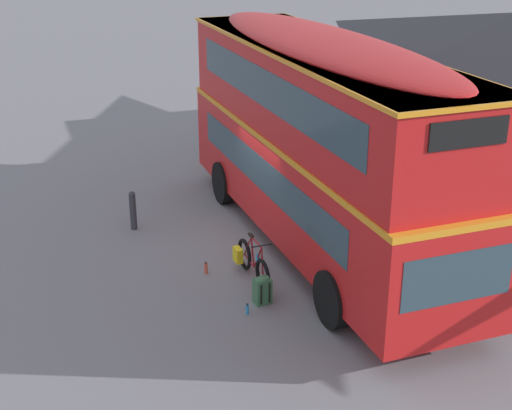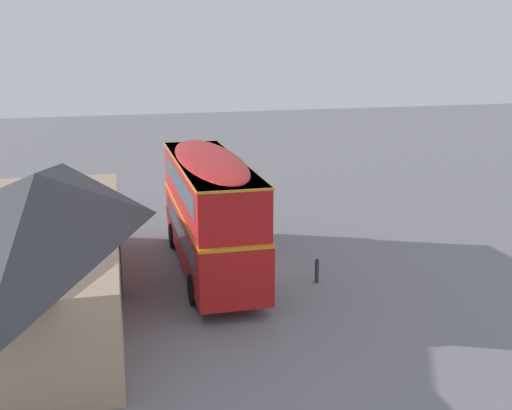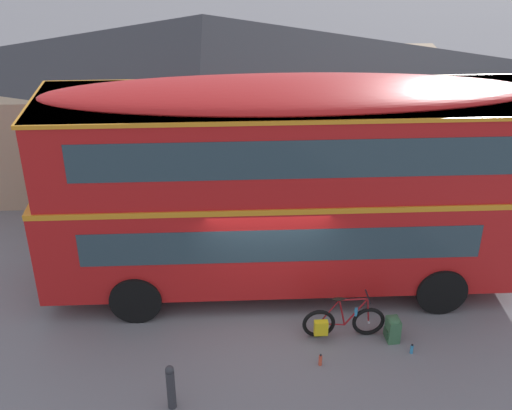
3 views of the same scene
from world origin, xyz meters
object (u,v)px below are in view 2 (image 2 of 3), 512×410
object	(u,v)px
backpack_on_ground	(249,244)
kerb_bollard	(317,270)
double_decker_bus	(210,207)
water_bottle_red_squeeze	(273,258)
touring_bicycle	(251,250)
water_bottle_blue_sports	(257,245)

from	to	relation	value
backpack_on_ground	kerb_bollard	bearing A→B (deg)	-161.53
double_decker_bus	water_bottle_red_squeeze	size ratio (longest dim) A/B	40.87
backpack_on_ground	touring_bicycle	bearing A→B (deg)	169.62
touring_bicycle	double_decker_bus	bearing A→B (deg)	114.81
backpack_on_ground	kerb_bollard	size ratio (longest dim) A/B	0.59
double_decker_bus	touring_bicycle	distance (m)	3.15
touring_bicycle	water_bottle_red_squeeze	world-z (taller)	touring_bicycle
water_bottle_blue_sports	kerb_bollard	bearing A→B (deg)	-167.48
water_bottle_blue_sports	water_bottle_red_squeeze	distance (m)	1.89
double_decker_bus	kerb_bollard	xyz separation A→B (m)	(-2.50, -3.66, -2.15)
backpack_on_ground	water_bottle_red_squeeze	world-z (taller)	backpack_on_ground
water_bottle_red_squeeze	kerb_bollard	xyz separation A→B (m)	(-2.86, -0.87, 0.38)
water_bottle_blue_sports	water_bottle_red_squeeze	bearing A→B (deg)	-174.27
backpack_on_ground	water_bottle_red_squeeze	xyz separation A→B (m)	(-1.59, -0.62, -0.17)
touring_bicycle	water_bottle_blue_sports	size ratio (longest dim) A/B	7.81
backpack_on_ground	water_bottle_blue_sports	bearing A→B (deg)	-56.36
double_decker_bus	water_bottle_red_squeeze	distance (m)	3.78
double_decker_bus	water_bottle_blue_sports	world-z (taller)	double_decker_bus
backpack_on_ground	kerb_bollard	world-z (taller)	kerb_bollard
touring_bicycle	kerb_bollard	bearing A→B (deg)	-153.83
touring_bicycle	backpack_on_ground	size ratio (longest dim) A/B	3.01
water_bottle_blue_sports	kerb_bollard	xyz separation A→B (m)	(-4.75, -1.05, 0.40)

